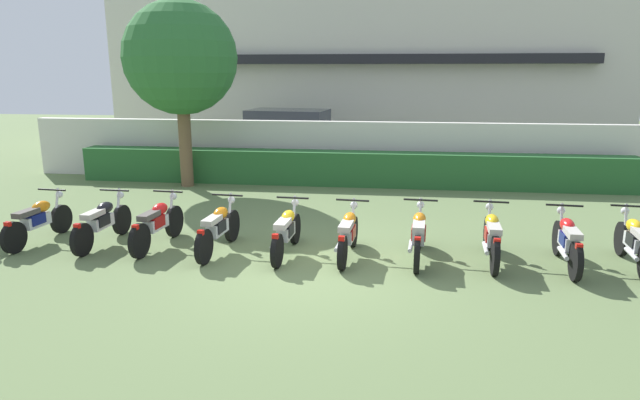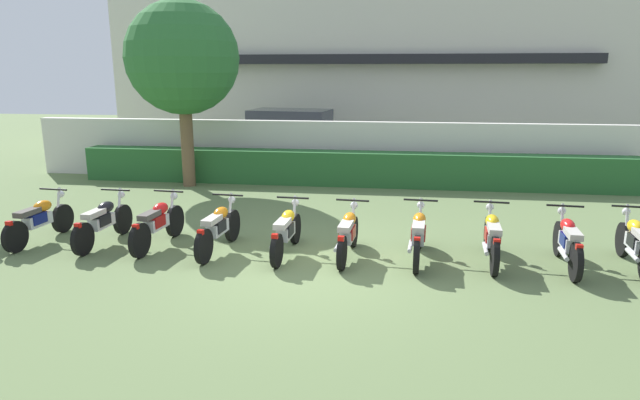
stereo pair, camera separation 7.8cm
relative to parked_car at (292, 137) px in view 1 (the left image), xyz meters
The scene contains 16 objects.
ground 10.58m from the parked_car, 77.84° to the right, with size 60.00×60.00×0.00m, color #607547.
building 6.69m from the parked_car, 68.99° to the left, with size 20.64×6.50×6.93m.
compound_wall 3.58m from the parked_car, 51.62° to the right, with size 19.61×0.30×1.76m, color silver.
hedge_row 4.17m from the parked_car, 57.64° to the right, with size 15.69×0.70×0.97m, color #28602D.
parked_car is the anchor object (origin of this frame).
tree_near_inspector 5.45m from the parked_car, 118.42° to the right, with size 3.07×3.07×5.09m.
motorcycle_in_row_0 10.15m from the parked_car, 108.12° to the right, with size 0.60×1.87×0.95m.
motorcycle_in_row_1 9.78m from the parked_car, 101.07° to the right, with size 0.60×1.95×0.96m.
motorcycle_in_row_2 9.62m from the parked_car, 94.72° to the right, with size 0.60×1.92×0.97m.
motorcycle_in_row_3 9.73m from the parked_car, 87.52° to the right, with size 0.60×1.93×0.96m.
motorcycle_in_row_4 9.85m from the parked_car, 80.26° to the right, with size 0.60×1.90×0.94m.
motorcycle_in_row_5 10.10m from the parked_car, 74.11° to the right, with size 0.60×1.82×0.94m.
motorcycle_in_row_6 10.46m from the parked_car, 67.65° to the right, with size 0.60×1.93×0.97m.
motorcycle_in_row_7 10.95m from the parked_car, 61.64° to the right, with size 0.60×1.87×0.97m.
motorcycle_in_row_8 11.64m from the parked_car, 56.60° to the right, with size 0.60×1.87×0.97m.
motorcycle_in_row_9 12.18m from the parked_car, 51.97° to the right, with size 0.60×1.87×0.96m.
Camera 1 is at (1.24, -8.42, 3.19)m, focal length 30.36 mm.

